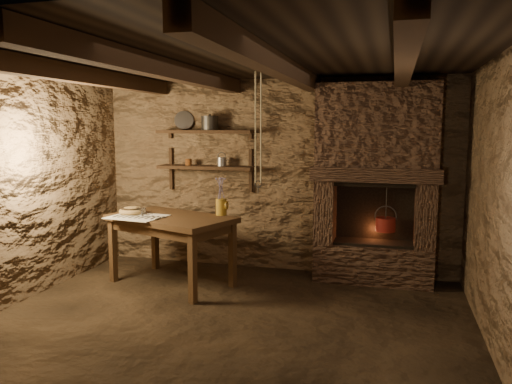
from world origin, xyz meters
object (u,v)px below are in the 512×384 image
(stoneware_jug, at_px, (221,199))
(iron_stockpot, at_px, (210,124))
(red_pot, at_px, (386,224))
(wooden_bowl, at_px, (132,211))
(work_table, at_px, (172,248))

(stoneware_jug, distance_m, iron_stockpot, 1.09)
(iron_stockpot, distance_m, red_pot, 2.46)
(stoneware_jug, xyz_separation_m, iron_stockpot, (-0.35, 0.58, 0.86))
(red_pot, bearing_deg, iron_stockpot, 176.85)
(stoneware_jug, xyz_separation_m, wooden_bowl, (-1.03, -0.22, -0.15))
(wooden_bowl, height_order, red_pot, red_pot)
(iron_stockpot, bearing_deg, wooden_bowl, -130.28)
(work_table, relative_size, stoneware_jug, 3.61)
(stoneware_jug, relative_size, iron_stockpot, 2.11)
(work_table, bearing_deg, wooden_bowl, -159.83)
(work_table, distance_m, iron_stockpot, 1.64)
(work_table, xyz_separation_m, iron_stockpot, (0.18, 0.80, 1.42))
(work_table, height_order, red_pot, red_pot)
(stoneware_jug, height_order, red_pot, stoneware_jug)
(work_table, relative_size, red_pot, 2.95)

